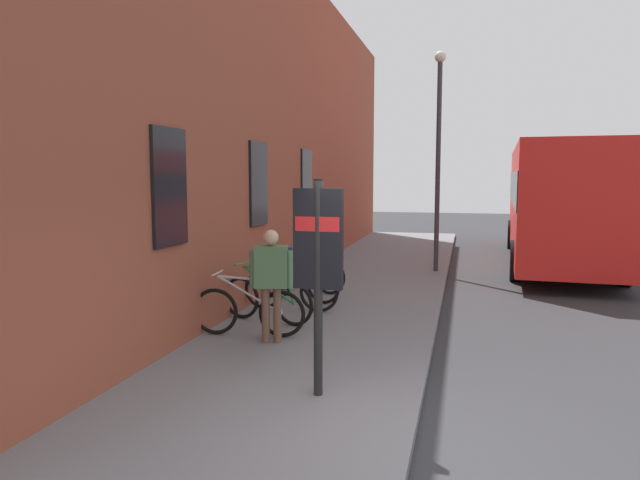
{
  "coord_description": "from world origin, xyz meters",
  "views": [
    {
      "loc": [
        -5.23,
        -0.42,
        2.56
      ],
      "look_at": [
        3.35,
        1.72,
        1.58
      ],
      "focal_mm": 33.01,
      "sensor_mm": 36.0,
      "label": 1
    }
  ],
  "objects_px": {
    "bicycle_end_of_row": "(267,299)",
    "bicycle_beside_lamp": "(249,311)",
    "city_bus": "(559,198)",
    "transit_info_sign": "(318,253)",
    "street_lamp": "(438,143)",
    "bicycle_under_window": "(291,289)",
    "bicycle_mid_rack": "(300,281)",
    "pedestrian_near_bus": "(271,274)",
    "bicycle_leaning_wall": "(307,274)"
  },
  "relations": [
    {
      "from": "city_bus",
      "to": "pedestrian_near_bus",
      "type": "bearing_deg",
      "value": 152.43
    },
    {
      "from": "city_bus",
      "to": "street_lamp",
      "type": "height_order",
      "value": "street_lamp"
    },
    {
      "from": "bicycle_under_window",
      "to": "bicycle_mid_rack",
      "type": "height_order",
      "value": "same"
    },
    {
      "from": "bicycle_mid_rack",
      "to": "bicycle_under_window",
      "type": "bearing_deg",
      "value": -175.19
    },
    {
      "from": "bicycle_leaning_wall",
      "to": "bicycle_mid_rack",
      "type": "bearing_deg",
      "value": -173.58
    },
    {
      "from": "bicycle_mid_rack",
      "to": "street_lamp",
      "type": "xyz_separation_m",
      "value": [
        4.34,
        -2.38,
        2.85
      ]
    },
    {
      "from": "bicycle_leaning_wall",
      "to": "bicycle_end_of_row",
      "type": "bearing_deg",
      "value": -179.43
    },
    {
      "from": "bicycle_end_of_row",
      "to": "pedestrian_near_bus",
      "type": "height_order",
      "value": "pedestrian_near_bus"
    },
    {
      "from": "bicycle_beside_lamp",
      "to": "bicycle_end_of_row",
      "type": "bearing_deg",
      "value": 0.26
    },
    {
      "from": "bicycle_end_of_row",
      "to": "transit_info_sign",
      "type": "height_order",
      "value": "transit_info_sign"
    },
    {
      "from": "pedestrian_near_bus",
      "to": "transit_info_sign",
      "type": "bearing_deg",
      "value": -147.62
    },
    {
      "from": "bicycle_beside_lamp",
      "to": "pedestrian_near_bus",
      "type": "height_order",
      "value": "pedestrian_near_bus"
    },
    {
      "from": "bicycle_mid_rack",
      "to": "pedestrian_near_bus",
      "type": "height_order",
      "value": "pedestrian_near_bus"
    },
    {
      "from": "bicycle_mid_rack",
      "to": "city_bus",
      "type": "xyz_separation_m",
      "value": [
        7.3,
        -5.68,
        1.41
      ]
    },
    {
      "from": "bicycle_end_of_row",
      "to": "bicycle_mid_rack",
      "type": "height_order",
      "value": "same"
    },
    {
      "from": "bicycle_end_of_row",
      "to": "transit_info_sign",
      "type": "distance_m",
      "value": 3.59
    },
    {
      "from": "bicycle_beside_lamp",
      "to": "transit_info_sign",
      "type": "distance_m",
      "value": 2.91
    },
    {
      "from": "bicycle_end_of_row",
      "to": "bicycle_leaning_wall",
      "type": "relative_size",
      "value": 0.99
    },
    {
      "from": "transit_info_sign",
      "to": "city_bus",
      "type": "height_order",
      "value": "city_bus"
    },
    {
      "from": "bicycle_leaning_wall",
      "to": "street_lamp",
      "type": "height_order",
      "value": "street_lamp"
    },
    {
      "from": "bicycle_under_window",
      "to": "bicycle_leaning_wall",
      "type": "distance_m",
      "value": 1.71
    },
    {
      "from": "bicycle_beside_lamp",
      "to": "bicycle_end_of_row",
      "type": "relative_size",
      "value": 1.02
    },
    {
      "from": "bicycle_leaning_wall",
      "to": "city_bus",
      "type": "relative_size",
      "value": 0.16
    },
    {
      "from": "bicycle_beside_lamp",
      "to": "pedestrian_near_bus",
      "type": "distance_m",
      "value": 0.81
    },
    {
      "from": "bicycle_beside_lamp",
      "to": "bicycle_end_of_row",
      "type": "height_order",
      "value": "same"
    },
    {
      "from": "bicycle_mid_rack",
      "to": "street_lamp",
      "type": "relative_size",
      "value": 0.31
    },
    {
      "from": "pedestrian_near_bus",
      "to": "bicycle_mid_rack",
      "type": "bearing_deg",
      "value": 7.61
    },
    {
      "from": "bicycle_beside_lamp",
      "to": "bicycle_under_window",
      "type": "xyz_separation_m",
      "value": [
        1.78,
        -0.14,
        0.0
      ]
    },
    {
      "from": "bicycle_end_of_row",
      "to": "bicycle_beside_lamp",
      "type": "bearing_deg",
      "value": -179.74
    },
    {
      "from": "bicycle_beside_lamp",
      "to": "transit_info_sign",
      "type": "relative_size",
      "value": 0.74
    },
    {
      "from": "bicycle_end_of_row",
      "to": "city_bus",
      "type": "bearing_deg",
      "value": -32.5
    },
    {
      "from": "bicycle_beside_lamp",
      "to": "bicycle_mid_rack",
      "type": "distance_m",
      "value": 2.6
    },
    {
      "from": "bicycle_leaning_wall",
      "to": "transit_info_sign",
      "type": "xyz_separation_m",
      "value": [
        -5.58,
        -1.65,
        1.21
      ]
    },
    {
      "from": "bicycle_end_of_row",
      "to": "city_bus",
      "type": "height_order",
      "value": "city_bus"
    },
    {
      "from": "transit_info_sign",
      "to": "street_lamp",
      "type": "relative_size",
      "value": 0.44
    },
    {
      "from": "street_lamp",
      "to": "bicycle_leaning_wall",
      "type": "bearing_deg",
      "value": 144.33
    },
    {
      "from": "bicycle_under_window",
      "to": "city_bus",
      "type": "relative_size",
      "value": 0.17
    },
    {
      "from": "bicycle_under_window",
      "to": "pedestrian_near_bus",
      "type": "distance_m",
      "value": 2.15
    },
    {
      "from": "city_bus",
      "to": "bicycle_under_window",
      "type": "bearing_deg",
      "value": 145.33
    },
    {
      "from": "bicycle_end_of_row",
      "to": "pedestrian_near_bus",
      "type": "bearing_deg",
      "value": -157.92
    },
    {
      "from": "street_lamp",
      "to": "bicycle_mid_rack",
      "type": "bearing_deg",
      "value": 151.25
    },
    {
      "from": "bicycle_under_window",
      "to": "city_bus",
      "type": "xyz_separation_m",
      "value": [
        8.12,
        -5.61,
        1.41
      ]
    },
    {
      "from": "pedestrian_near_bus",
      "to": "bicycle_under_window",
      "type": "bearing_deg",
      "value": 8.72
    },
    {
      "from": "bicycle_beside_lamp",
      "to": "bicycle_leaning_wall",
      "type": "distance_m",
      "value": 3.48
    },
    {
      "from": "bicycle_beside_lamp",
      "to": "city_bus",
      "type": "relative_size",
      "value": 0.17
    },
    {
      "from": "bicycle_mid_rack",
      "to": "city_bus",
      "type": "relative_size",
      "value": 0.16
    },
    {
      "from": "pedestrian_near_bus",
      "to": "city_bus",
      "type": "bearing_deg",
      "value": -27.57
    },
    {
      "from": "bicycle_under_window",
      "to": "city_bus",
      "type": "distance_m",
      "value": 9.97
    },
    {
      "from": "city_bus",
      "to": "bicycle_mid_rack",
      "type": "bearing_deg",
      "value": 142.11
    },
    {
      "from": "bicycle_leaning_wall",
      "to": "transit_info_sign",
      "type": "relative_size",
      "value": 0.73
    }
  ]
}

